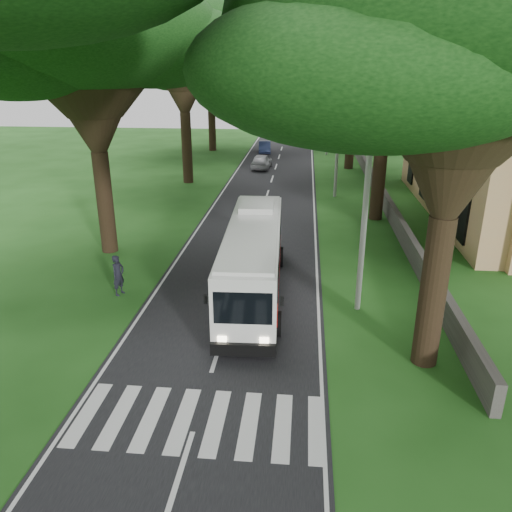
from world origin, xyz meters
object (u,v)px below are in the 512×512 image
Objects in this scene: distant_car_a at (262,161)px; distant_car_b at (265,147)px; pole_mid at (338,144)px; pole_far at (328,118)px; coach_bus at (253,258)px; distant_car_c at (291,134)px; pole_near at (365,217)px; pedestrian at (118,275)px.

distant_car_a reaches higher than distant_car_b.
pole_mid is 22.24m from distant_car_b.
coach_bus is (-4.70, -38.91, -2.38)m from pole_far.
distant_car_b reaches higher than distant_car_c.
pole_near is 53.56m from distant_car_c.
pole_mid is at bearing 126.66° from distant_car_a.
coach_bus is 2.68× the size of distant_car_c.
pole_mid is at bearing -90.00° from pole_far.
distant_car_a is at bearing -91.80° from distant_car_b.
pole_near is at bearing 93.09° from distant_car_c.
coach_bus is 2.83× the size of distant_car_b.
pole_mid reaches higher than pedestrian.
distant_car_a is 1.08× the size of distant_car_b.
coach_bus is at bearing -96.89° from pole_far.
distant_car_a is (-2.21, 29.78, -1.02)m from coach_bus.
coach_bus is (-4.70, 1.09, -2.38)m from pole_near.
distant_car_b is at bearing 91.75° from coach_bus.
pole_near is at bearing -90.00° from pole_mid.
pole_near is 0.70× the size of coach_bus.
pole_mid is at bearing -9.17° from pedestrian.
pole_far is at bearing -122.89° from distant_car_a.
pole_far is at bearing 90.00° from pole_near.
pole_mid and pole_far have the same top height.
pedestrian is (-10.89, -19.59, -3.22)m from pole_mid.
pedestrian is (-3.98, -30.46, 0.19)m from distant_car_a.
coach_bus is 39.70m from distant_car_b.
pole_far is 8.20m from distant_car_b.
pole_far is at bearing -9.94° from distant_car_b.
pole_near is at bearing -84.33° from distant_car_b.
pole_far is 11.94m from distant_car_a.
pole_mid is 0.70× the size of coach_bus.
distant_car_b is 0.95× the size of distant_car_c.
pole_mid is 19.63m from coach_bus.
coach_bus reaches higher than pedestrian.
distant_car_c is at bearing 13.08° from pedestrian.
pole_near is 41.50m from distant_car_b.
pole_mid is 1.00× the size of pole_far.
pole_far is 4.15× the size of pedestrian.
pole_near is 31.82m from distant_car_a.
pole_mid is 13.32m from distant_car_a.
pole_near is at bearing -72.25° from pedestrian.
pedestrian is at bearing -119.08° from pole_mid.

